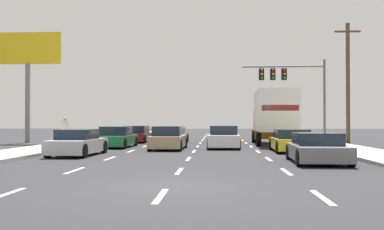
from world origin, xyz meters
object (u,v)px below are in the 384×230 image
(car_silver, at_px, (78,143))
(car_red, at_px, (174,136))
(car_maroon, at_px, (137,135))
(car_green, at_px, (116,138))
(traffic_signal_mast, at_px, (287,80))
(car_gray, at_px, (317,149))
(car_tan, at_px, (168,139))
(utility_pole_mid, at_px, (348,81))
(pedestrian_near_corner, at_px, (65,131))
(car_white, at_px, (224,138))
(roadside_billboard, at_px, (28,61))
(car_yellow, at_px, (291,141))
(box_truck, at_px, (274,115))
(car_navy, at_px, (226,135))

(car_silver, height_order, car_red, car_silver)
(car_maroon, height_order, car_red, car_maroon)
(car_green, relative_size, traffic_signal_mast, 0.67)
(car_red, distance_m, car_gray, 17.68)
(car_tan, relative_size, utility_pole_mid, 0.52)
(pedestrian_near_corner, bearing_deg, car_green, -9.99)
(car_silver, distance_m, car_white, 9.49)
(car_white, relative_size, roadside_billboard, 0.56)
(car_silver, relative_size, pedestrian_near_corner, 2.56)
(car_white, xyz_separation_m, utility_pole_mid, (8.95, 5.73, 3.84))
(traffic_signal_mast, bearing_deg, car_silver, -124.64)
(car_green, distance_m, roadside_billboard, 11.57)
(car_silver, bearing_deg, roadside_billboard, 120.88)
(car_silver, xyz_separation_m, car_yellow, (10.46, 3.18, -0.01))
(car_green, distance_m, box_truck, 10.82)
(car_silver, relative_size, utility_pole_mid, 0.51)
(car_silver, bearing_deg, car_green, 87.17)
(car_maroon, height_order, car_silver, car_maroon)
(box_truck, height_order, traffic_signal_mast, traffic_signal_mast)
(car_tan, height_order, car_white, car_white)
(traffic_signal_mast, bearing_deg, car_red, -150.11)
(car_green, distance_m, pedestrian_near_corner, 3.50)
(box_truck, relative_size, pedestrian_near_corner, 4.64)
(utility_pole_mid, bearing_deg, roadside_billboard, 178.05)
(car_navy, distance_m, roadside_billboard, 16.03)
(car_yellow, xyz_separation_m, utility_pole_mid, (5.45, 9.00, 3.91))
(car_navy, xyz_separation_m, roadside_billboard, (-14.99, -1.21, 5.56))
(car_maroon, height_order, box_truck, box_truck)
(car_red, relative_size, car_tan, 1.05)
(car_maroon, xyz_separation_m, car_yellow, (10.01, -10.57, -0.03))
(car_maroon, bearing_deg, traffic_signal_mast, 19.47)
(car_navy, bearing_deg, car_tan, -110.36)
(car_yellow, height_order, roadside_billboard, roadside_billboard)
(car_maroon, bearing_deg, car_green, -90.87)
(car_navy, height_order, car_yellow, car_navy)
(car_gray, bearing_deg, pedestrian_near_corner, 140.85)
(car_silver, height_order, roadside_billboard, roadside_billboard)
(car_navy, relative_size, car_white, 0.96)
(car_green, relative_size, car_gray, 1.09)
(car_white, relative_size, car_gray, 1.09)
(car_green, distance_m, traffic_signal_mast, 17.02)
(box_truck, bearing_deg, car_white, -131.25)
(car_tan, height_order, car_gray, car_tan)
(car_red, xyz_separation_m, car_yellow, (7.09, -9.60, 0.01))
(car_yellow, xyz_separation_m, pedestrian_near_corner, (-13.54, 4.34, 0.45))
(car_maroon, height_order, car_gray, car_maroon)
(traffic_signal_mast, bearing_deg, car_green, -137.51)
(car_gray, xyz_separation_m, traffic_signal_mast, (2.05, 21.44, 4.59))
(pedestrian_near_corner, bearing_deg, car_tan, -20.73)
(car_navy, relative_size, traffic_signal_mast, 0.64)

